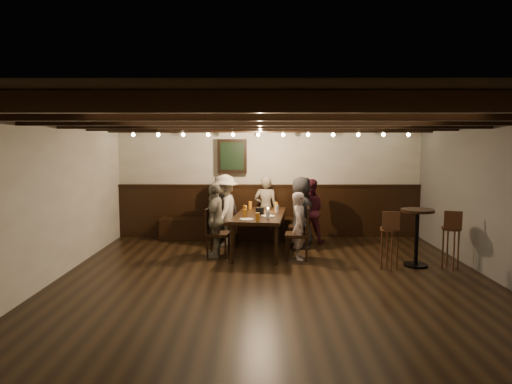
{
  "coord_description": "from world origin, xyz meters",
  "views": [
    {
      "loc": [
        -0.25,
        -6.29,
        2.0
      ],
      "look_at": [
        -0.29,
        1.3,
        1.2
      ],
      "focal_mm": 32.0,
      "sensor_mm": 36.0,
      "label": 1
    }
  ],
  "objects_px": {
    "dining_table": "(260,217)",
    "person_bench_right": "(309,211)",
    "chair_right_far": "(298,243)",
    "chair_right_near": "(299,234)",
    "bar_stool_left": "(389,248)",
    "chair_left_far": "(217,242)",
    "chair_left_near": "(226,231)",
    "person_left_near": "(225,210)",
    "person_right_far": "(300,226)",
    "person_right_near": "(301,213)",
    "bar_stool_right": "(451,247)",
    "high_top_table": "(417,229)",
    "person_bench_centre": "(266,208)",
    "person_left_far": "(215,220)",
    "person_bench_left": "(222,208)"
  },
  "relations": [
    {
      "from": "chair_left_far",
      "to": "person_bench_centre",
      "type": "bearing_deg",
      "value": 154.41
    },
    {
      "from": "person_bench_left",
      "to": "person_bench_centre",
      "type": "xyz_separation_m",
      "value": [
        0.91,
        0.04,
        -0.01
      ]
    },
    {
      "from": "person_bench_right",
      "to": "bar_stool_right",
      "type": "bearing_deg",
      "value": 143.64
    },
    {
      "from": "dining_table",
      "to": "chair_right_near",
      "type": "xyz_separation_m",
      "value": [
        0.77,
        0.36,
        -0.4
      ]
    },
    {
      "from": "dining_table",
      "to": "chair_right_far",
      "type": "height_order",
      "value": "chair_right_far"
    },
    {
      "from": "bar_stool_left",
      "to": "chair_right_far",
      "type": "bearing_deg",
      "value": 166.27
    },
    {
      "from": "dining_table",
      "to": "high_top_table",
      "type": "xyz_separation_m",
      "value": [
        2.57,
        -0.99,
        -0.04
      ]
    },
    {
      "from": "high_top_table",
      "to": "chair_left_near",
      "type": "bearing_deg",
      "value": 154.76
    },
    {
      "from": "person_bench_centre",
      "to": "person_left_far",
      "type": "distance_m",
      "value": 1.68
    },
    {
      "from": "person_right_near",
      "to": "bar_stool_right",
      "type": "distance_m",
      "value": 2.74
    },
    {
      "from": "chair_right_near",
      "to": "bar_stool_right",
      "type": "bearing_deg",
      "value": -116.51
    },
    {
      "from": "dining_table",
      "to": "person_bench_centre",
      "type": "bearing_deg",
      "value": 90.0
    },
    {
      "from": "high_top_table",
      "to": "bar_stool_left",
      "type": "bearing_deg",
      "value": -157.72
    },
    {
      "from": "chair_right_far",
      "to": "person_right_near",
      "type": "height_order",
      "value": "person_right_near"
    },
    {
      "from": "dining_table",
      "to": "high_top_table",
      "type": "bearing_deg",
      "value": -14.34
    },
    {
      "from": "person_bench_right",
      "to": "bar_stool_left",
      "type": "height_order",
      "value": "person_bench_right"
    },
    {
      "from": "chair_left_far",
      "to": "person_bench_left",
      "type": "xyz_separation_m",
      "value": [
        -0.02,
        1.36,
        0.42
      ]
    },
    {
      "from": "person_bench_right",
      "to": "person_right_near",
      "type": "distance_m",
      "value": 0.48
    },
    {
      "from": "dining_table",
      "to": "person_bench_right",
      "type": "height_order",
      "value": "person_bench_right"
    },
    {
      "from": "person_right_far",
      "to": "person_left_near",
      "type": "bearing_deg",
      "value": 59.04
    },
    {
      "from": "dining_table",
      "to": "high_top_table",
      "type": "height_order",
      "value": "high_top_table"
    },
    {
      "from": "chair_right_far",
      "to": "person_left_near",
      "type": "xyz_separation_m",
      "value": [
        -1.35,
        1.07,
        0.43
      ]
    },
    {
      "from": "person_right_far",
      "to": "high_top_table",
      "type": "distance_m",
      "value": 1.93
    },
    {
      "from": "high_top_table",
      "to": "bar_stool_right",
      "type": "relative_size",
      "value": 0.99
    },
    {
      "from": "person_bench_centre",
      "to": "dining_table",
      "type": "bearing_deg",
      "value": 90.0
    },
    {
      "from": "person_bench_right",
      "to": "person_left_far",
      "type": "xyz_separation_m",
      "value": [
        -1.8,
        -1.15,
        0.01
      ]
    },
    {
      "from": "dining_table",
      "to": "bar_stool_left",
      "type": "distance_m",
      "value": 2.4
    },
    {
      "from": "chair_left_near",
      "to": "chair_left_far",
      "type": "relative_size",
      "value": 1.13
    },
    {
      "from": "bar_stool_right",
      "to": "high_top_table",
      "type": "bearing_deg",
      "value": 179.18
    },
    {
      "from": "person_bench_centre",
      "to": "chair_left_near",
      "type": "bearing_deg",
      "value": 39.78
    },
    {
      "from": "dining_table",
      "to": "person_left_far",
      "type": "xyz_separation_m",
      "value": [
        -0.8,
        -0.36,
        0.0
      ]
    },
    {
      "from": "dining_table",
      "to": "bar_stool_right",
      "type": "relative_size",
      "value": 2.09
    },
    {
      "from": "chair_left_far",
      "to": "person_bench_right",
      "type": "bearing_deg",
      "value": 129.83
    },
    {
      "from": "chair_right_far",
      "to": "person_left_near",
      "type": "height_order",
      "value": "person_left_near"
    },
    {
      "from": "person_bench_left",
      "to": "person_right_near",
      "type": "bearing_deg",
      "value": 164.74
    },
    {
      "from": "chair_right_near",
      "to": "dining_table",
      "type": "bearing_deg",
      "value": 122.08
    },
    {
      "from": "chair_left_far",
      "to": "person_right_near",
      "type": "bearing_deg",
      "value": 121.51
    },
    {
      "from": "person_left_near",
      "to": "person_right_far",
      "type": "height_order",
      "value": "person_left_near"
    },
    {
      "from": "chair_right_far",
      "to": "person_bench_centre",
      "type": "distance_m",
      "value": 1.71
    },
    {
      "from": "dining_table",
      "to": "high_top_table",
      "type": "distance_m",
      "value": 2.75
    },
    {
      "from": "chair_right_near",
      "to": "bar_stool_right",
      "type": "distance_m",
      "value": 2.75
    },
    {
      "from": "chair_left_far",
      "to": "high_top_table",
      "type": "relative_size",
      "value": 0.92
    },
    {
      "from": "person_bench_right",
      "to": "high_top_table",
      "type": "distance_m",
      "value": 2.37
    },
    {
      "from": "chair_left_far",
      "to": "chair_left_near",
      "type": "bearing_deg",
      "value": -179.85
    },
    {
      "from": "chair_right_near",
      "to": "person_right_near",
      "type": "bearing_deg",
      "value": -90.0
    },
    {
      "from": "chair_left_far",
      "to": "person_bench_right",
      "type": "height_order",
      "value": "person_bench_right"
    },
    {
      "from": "person_bench_right",
      "to": "person_left_near",
      "type": "relative_size",
      "value": 0.93
    },
    {
      "from": "dining_table",
      "to": "chair_left_far",
      "type": "xyz_separation_m",
      "value": [
        -0.77,
        -0.36,
        -0.39
      ]
    },
    {
      "from": "person_bench_centre",
      "to": "high_top_table",
      "type": "distance_m",
      "value": 3.18
    },
    {
      "from": "person_left_near",
      "to": "chair_left_near",
      "type": "bearing_deg",
      "value": 90.0
    }
  ]
}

